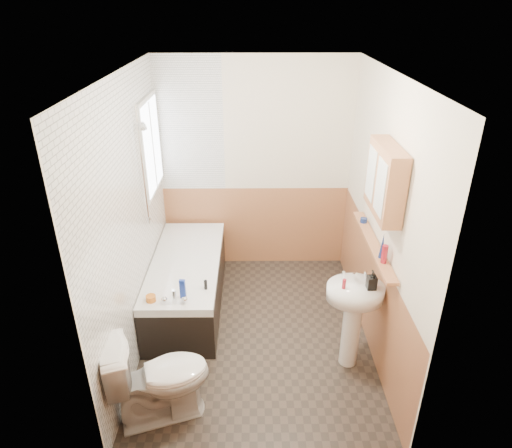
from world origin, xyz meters
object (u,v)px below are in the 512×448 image
object	(u,v)px
sink	(353,309)
pine_shelf	(373,244)
medicine_cabinet	(385,180)
bathtub	(187,282)
toilet	(159,378)

from	to	relation	value
sink	pine_shelf	bearing A→B (deg)	47.78
sink	medicine_cabinet	bearing A→B (deg)	30.00
bathtub	pine_shelf	size ratio (longest dim) A/B	1.32
toilet	medicine_cabinet	xyz separation A→B (m)	(1.77, 0.73, 1.34)
toilet	sink	distance (m)	1.71
bathtub	sink	size ratio (longest dim) A/B	1.78
toilet	medicine_cabinet	bearing A→B (deg)	-85.85
pine_shelf	medicine_cabinet	world-z (taller)	medicine_cabinet
bathtub	sink	bearing A→B (deg)	-29.38
medicine_cabinet	toilet	bearing A→B (deg)	-157.74
sink	pine_shelf	world-z (taller)	pine_shelf
bathtub	toilet	bearing A→B (deg)	-91.18
bathtub	pine_shelf	world-z (taller)	pine_shelf
sink	medicine_cabinet	distance (m)	1.15
pine_shelf	medicine_cabinet	bearing A→B (deg)	-98.54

